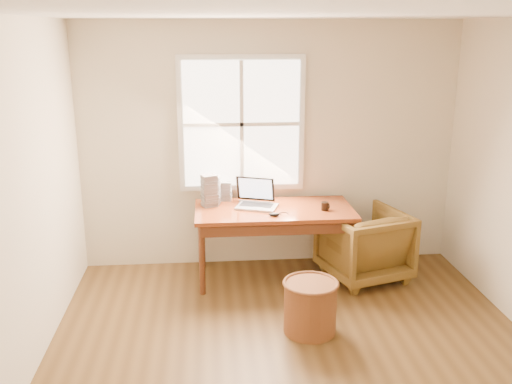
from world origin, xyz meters
The scene contains 11 objects.
room_shell centered at (-0.02, 0.16, 1.32)m, with size 4.04×4.54×2.64m.
desk centered at (0.00, 1.80, 0.73)m, with size 1.60×0.80×0.04m, color brown.
armchair centered at (0.93, 1.71, 0.36)m, with size 0.78×0.80×0.73m, color brown.
wicker_stool centered at (0.18, 0.66, 0.22)m, with size 0.45×0.45×0.45m, color brown.
laptop centered at (-0.17, 1.84, 0.91)m, with size 0.42×0.44×0.32m, color #A6A8AD, non-canonical shape.
mouse centered at (-0.03, 1.55, 0.77)m, with size 0.10×0.06×0.03m, color black.
coffee_mug centered at (0.50, 1.70, 0.79)m, with size 0.07×0.07×0.08m, color black.
cd_stack_a centered at (-0.61, 2.04, 0.89)m, with size 0.15×0.13×0.29m, color silver.
cd_stack_b centered at (-0.63, 1.99, 0.87)m, with size 0.15×0.13×0.23m, color #232328.
cd_stack_c centered at (-0.65, 1.94, 0.91)m, with size 0.15×0.13×0.33m, color #ACA9B7.
cd_stack_d centered at (-0.49, 2.16, 0.85)m, with size 0.16×0.14×0.20m, color #A8ADB3.
Camera 1 is at (-0.67, -3.67, 2.51)m, focal length 40.00 mm.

